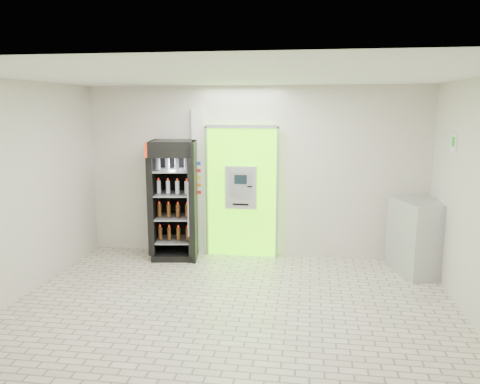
# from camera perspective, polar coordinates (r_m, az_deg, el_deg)

# --- Properties ---
(ground) EXTENTS (6.00, 6.00, 0.00)m
(ground) POSITION_cam_1_polar(r_m,az_deg,el_deg) (6.28, -1.19, -14.49)
(ground) COLOR beige
(ground) RESTS_ON ground
(room_shell) EXTENTS (6.00, 6.00, 6.00)m
(room_shell) POSITION_cam_1_polar(r_m,az_deg,el_deg) (5.75, -1.26, 2.39)
(room_shell) COLOR beige
(room_shell) RESTS_ON ground
(atm_assembly) EXTENTS (1.30, 0.24, 2.33)m
(atm_assembly) POSITION_cam_1_polar(r_m,az_deg,el_deg) (8.24, 0.23, 0.13)
(atm_assembly) COLOR #5DF203
(atm_assembly) RESTS_ON ground
(pillar) EXTENTS (0.22, 0.11, 2.60)m
(pillar) POSITION_cam_1_polar(r_m,az_deg,el_deg) (8.40, -5.00, 1.18)
(pillar) COLOR silver
(pillar) RESTS_ON ground
(beverage_cooler) EXTENTS (0.88, 0.82, 2.07)m
(beverage_cooler) POSITION_cam_1_polar(r_m,az_deg,el_deg) (8.27, -7.92, -1.20)
(beverage_cooler) COLOR black
(beverage_cooler) RESTS_ON ground
(steel_cabinet) EXTENTS (0.87, 1.03, 1.19)m
(steel_cabinet) POSITION_cam_1_polar(r_m,az_deg,el_deg) (7.98, 20.78, -5.17)
(steel_cabinet) COLOR #AEB1B6
(steel_cabinet) RESTS_ON ground
(exit_sign) EXTENTS (0.02, 0.22, 0.26)m
(exit_sign) POSITION_cam_1_polar(r_m,az_deg,el_deg) (7.32, 24.63, 5.38)
(exit_sign) COLOR white
(exit_sign) RESTS_ON room_shell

